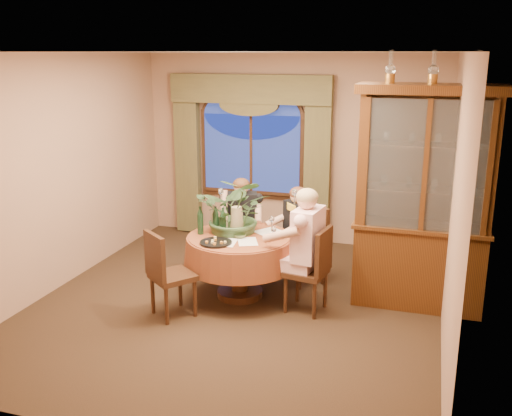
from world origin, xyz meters
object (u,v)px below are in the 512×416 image
(person_scarf, at_px, (299,236))
(wine_bottle_3, at_px, (200,220))
(oil_lamp_center, at_px, (434,67))
(wine_bottle_5, at_px, (223,222))
(person_pink, at_px, (308,250))
(china_cabinet, at_px, (423,200))
(oil_lamp_left, at_px, (391,67))
(olive_bowl, at_px, (240,236))
(wine_bottle_1, at_px, (216,220))
(chair_back_right, at_px, (304,246))
(wine_bottle_2, at_px, (225,220))
(chair_back, at_px, (244,235))
(stoneware_vase, at_px, (237,220))
(dining_table, at_px, (240,266))
(chair_right, at_px, (306,270))
(centerpiece_plant, at_px, (236,184))
(chair_front_left, at_px, (173,274))
(oil_lamp_right, at_px, (478,67))
(person_back, at_px, (242,225))
(wine_bottle_0, at_px, (225,216))
(wine_bottle_4, at_px, (214,218))

(person_scarf, bearing_deg, wine_bottle_3, 76.62)
(oil_lamp_center, xyz_separation_m, wine_bottle_5, (-2.18, -0.43, -1.73))
(person_pink, bearing_deg, china_cabinet, -58.12)
(oil_lamp_left, height_order, olive_bowl, oil_lamp_left)
(oil_lamp_center, height_order, wine_bottle_3, oil_lamp_center)
(oil_lamp_left, distance_m, wine_bottle_1, 2.57)
(chair_back_right, xyz_separation_m, wine_bottle_2, (-0.81, -0.63, 0.44))
(china_cabinet, bearing_deg, wine_bottle_3, -169.38)
(person_pink, bearing_deg, chair_back, 55.60)
(chair_back, xyz_separation_m, wine_bottle_3, (-0.23, -0.92, 0.44))
(person_scarf, xyz_separation_m, stoneware_vase, (-0.63, -0.48, 0.28))
(dining_table, bearing_deg, chair_right, -9.52)
(centerpiece_plant, bearing_deg, wine_bottle_3, -149.49)
(oil_lamp_left, height_order, chair_front_left, oil_lamp_left)
(oil_lamp_left, bearing_deg, chair_front_left, -152.67)
(oil_lamp_left, distance_m, oil_lamp_right, 0.87)
(centerpiece_plant, distance_m, olive_bowl, 0.61)
(china_cabinet, distance_m, person_back, 2.35)
(wine_bottle_5, bearing_deg, wine_bottle_2, 84.12)
(wine_bottle_0, xyz_separation_m, wine_bottle_2, (0.07, -0.19, 0.00))
(oil_lamp_right, distance_m, chair_front_left, 3.82)
(oil_lamp_right, height_order, wine_bottle_1, oil_lamp_right)
(person_pink, relative_size, wine_bottle_4, 4.24)
(chair_right, height_order, person_scarf, person_scarf)
(dining_table, distance_m, person_back, 0.86)
(wine_bottle_3, bearing_deg, wine_bottle_5, 7.03)
(dining_table, height_order, oil_lamp_center, oil_lamp_center)
(chair_front_left, height_order, wine_bottle_2, wine_bottle_2)
(person_back, height_order, wine_bottle_2, person_back)
(person_back, distance_m, stoneware_vase, 0.76)
(oil_lamp_left, relative_size, person_back, 0.27)
(oil_lamp_left, xyz_separation_m, stoneware_vase, (-1.63, -0.29, -1.74))
(chair_front_left, relative_size, wine_bottle_0, 2.91)
(chair_back, relative_size, chair_front_left, 1.00)
(chair_back, height_order, wine_bottle_5, wine_bottle_5)
(chair_right, distance_m, centerpiece_plant, 1.28)
(person_scarf, height_order, wine_bottle_4, person_scarf)
(wine_bottle_1, bearing_deg, person_pink, -5.69)
(person_back, xyz_separation_m, wine_bottle_4, (-0.11, -0.70, 0.28))
(stoneware_vase, distance_m, wine_bottle_1, 0.25)
(oil_lamp_center, height_order, wine_bottle_2, oil_lamp_center)
(chair_back_right, distance_m, person_scarf, 0.17)
(centerpiece_plant, xyz_separation_m, olive_bowl, (0.11, -0.22, -0.56))
(chair_back, xyz_separation_m, wine_bottle_4, (-0.12, -0.77, 0.44))
(chair_right, relative_size, wine_bottle_1, 2.91)
(chair_back, distance_m, person_scarf, 0.85)
(dining_table, bearing_deg, centerpiece_plant, 119.15)
(china_cabinet, bearing_deg, centerpiece_plant, -173.39)
(person_pink, bearing_deg, chair_right, 167.10)
(wine_bottle_2, bearing_deg, centerpiece_plant, 54.57)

